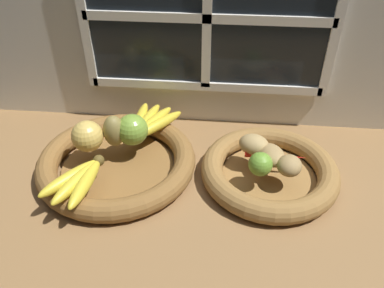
{
  "coord_description": "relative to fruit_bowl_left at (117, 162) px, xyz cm",
  "views": [
    {
      "loc": [
        5.19,
        -67.08,
        62.45
      ],
      "look_at": [
        -1.53,
        3.72,
        9.27
      ],
      "focal_mm": 35.39,
      "sensor_mm": 36.0,
      "label": 1
    }
  ],
  "objects": [
    {
      "name": "ground_plane",
      "position": [
        20.32,
        -3.72,
        -3.95
      ],
      "size": [
        140.0,
        90.0,
        3.0
      ],
      "primitive_type": "cube",
      "color": "olive"
    },
    {
      "name": "chili_pepper",
      "position": [
        38.76,
        1.26,
        3.91
      ],
      "size": [
        14.78,
        2.85,
        2.17
      ],
      "primitive_type": "cone",
      "rotation": [
        0.0,
        1.57,
        -0.05
      ],
      "color": "red",
      "rests_on": "fruit_bowl_right"
    },
    {
      "name": "apple_golden_left",
      "position": [
        -6.8,
        0.93,
        6.68
      ],
      "size": [
        7.73,
        7.73,
        7.73
      ],
      "primitive_type": "sphere",
      "color": "#DBB756",
      "rests_on": "fruit_bowl_left"
    },
    {
      "name": "banana_bunch_back",
      "position": [
        6.04,
        11.91,
        4.24
      ],
      "size": [
        13.1,
        18.49,
        2.85
      ],
      "color": "yellow",
      "rests_on": "fruit_bowl_left"
    },
    {
      "name": "apple_green_back",
      "position": [
        3.49,
        4.57,
        6.76
      ],
      "size": [
        7.87,
        7.87,
        7.87
      ],
      "primitive_type": "sphere",
      "color": "#7AA338",
      "rests_on": "fruit_bowl_left"
    },
    {
      "name": "banana_bunch_front",
      "position": [
        -5.07,
        -12.03,
        4.31
      ],
      "size": [
        11.77,
        17.21,
        2.98
      ],
      "color": "yellow",
      "rests_on": "fruit_bowl_left"
    },
    {
      "name": "lime_near",
      "position": [
        34.65,
        -4.39,
        5.58
      ],
      "size": [
        5.51,
        5.51,
        5.51
      ],
      "primitive_type": "sphere",
      "color": "#6B9E33",
      "rests_on": "fruit_bowl_right"
    },
    {
      "name": "potato_small",
      "position": [
        41.19,
        -3.62,
        5.08
      ],
      "size": [
        6.68,
        7.05,
        4.52
      ],
      "primitive_type": "ellipsoid",
      "rotation": [
        0.0,
        0.0,
        1.37
      ],
      "color": "#A38451",
      "rests_on": "fruit_bowl_right"
    },
    {
      "name": "fruit_bowl_left",
      "position": [
        0.0,
        0.0,
        0.0
      ],
      "size": [
        39.24,
        39.24,
        5.27
      ],
      "color": "brown",
      "rests_on": "ground_plane"
    },
    {
      "name": "pear_brown",
      "position": [
        -0.79,
        3.31,
        6.98
      ],
      "size": [
        7.45,
        7.45,
        8.33
      ],
      "primitive_type": "ellipsoid",
      "rotation": [
        0.0,
        0.0,
        2.37
      ],
      "color": "olive",
      "rests_on": "fruit_bowl_left"
    },
    {
      "name": "potato_large",
      "position": [
        37.57,
        -0.0,
        4.9
      ],
      "size": [
        8.08,
        9.3,
        4.16
      ],
      "primitive_type": "ellipsoid",
      "rotation": [
        0.0,
        0.0,
        1.93
      ],
      "color": "#A38451",
      "rests_on": "fruit_bowl_right"
    },
    {
      "name": "fruit_bowl_right",
      "position": [
        37.57,
        -0.0,
        0.01
      ],
      "size": [
        33.12,
        33.12,
        5.27
      ],
      "color": "olive",
      "rests_on": "ground_plane"
    },
    {
      "name": "back_wall",
      "position": [
        20.32,
        26.05,
        25.43
      ],
      "size": [
        140.0,
        4.6,
        55.0
      ],
      "color": "silver",
      "rests_on": "ground_plane"
    },
    {
      "name": "potato_oblong",
      "position": [
        33.5,
        3.17,
        5.29
      ],
      "size": [
        9.16,
        8.37,
        4.93
      ],
      "primitive_type": "ellipsoid",
      "rotation": [
        0.0,
        0.0,
        2.73
      ],
      "color": "tan",
      "rests_on": "fruit_bowl_right"
    }
  ]
}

